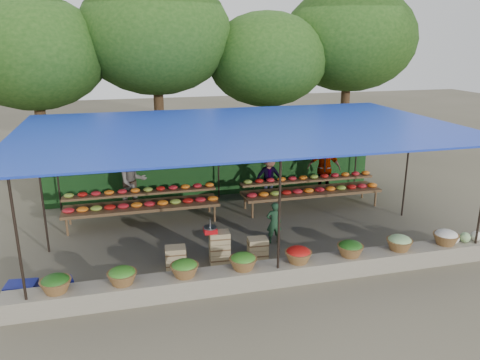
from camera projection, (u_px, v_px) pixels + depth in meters
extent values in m
plane|color=brown|center=(242.00, 232.00, 12.40)|extent=(60.00, 60.00, 0.00)
cube|color=gray|center=(275.00, 273.00, 9.80)|extent=(10.60, 0.55, 0.40)
cylinder|color=black|center=(19.00, 249.00, 8.15)|extent=(0.05, 0.05, 2.80)
cylinder|color=black|center=(279.00, 223.00, 9.31)|extent=(0.05, 0.05, 2.80)
cylinder|color=black|center=(42.00, 197.00, 10.84)|extent=(0.05, 0.05, 2.80)
cylinder|color=black|center=(407.00, 169.00, 13.15)|extent=(0.05, 0.05, 2.80)
cylinder|color=black|center=(56.00, 165.00, 13.52)|extent=(0.05, 0.05, 2.80)
cylinder|color=black|center=(218.00, 155.00, 14.68)|extent=(0.05, 0.05, 2.80)
cylinder|color=black|center=(357.00, 147.00, 15.84)|extent=(0.05, 0.05, 2.80)
cube|color=#1731AD|center=(242.00, 128.00, 11.59)|extent=(10.80, 6.60, 0.04)
cube|color=#1731AD|center=(266.00, 153.00, 9.79)|extent=(10.80, 2.19, 0.26)
cube|color=#1731AD|center=(224.00, 121.00, 13.49)|extent=(10.80, 2.19, 0.26)
cylinder|color=gray|center=(229.00, 146.00, 13.11)|extent=(9.60, 0.01, 0.01)
ellipsoid|color=yellow|center=(60.00, 166.00, 12.11)|extent=(0.23, 0.17, 0.30)
ellipsoid|color=yellow|center=(86.00, 165.00, 12.26)|extent=(0.23, 0.17, 0.30)
ellipsoid|color=yellow|center=(112.00, 163.00, 12.42)|extent=(0.23, 0.17, 0.30)
ellipsoid|color=yellow|center=(136.00, 162.00, 12.57)|extent=(0.23, 0.17, 0.30)
ellipsoid|color=yellow|center=(160.00, 160.00, 12.73)|extent=(0.23, 0.17, 0.30)
ellipsoid|color=yellow|center=(184.00, 159.00, 12.88)|extent=(0.23, 0.17, 0.30)
ellipsoid|color=yellow|center=(207.00, 157.00, 13.04)|extent=(0.23, 0.17, 0.30)
ellipsoid|color=yellow|center=(229.00, 156.00, 13.19)|extent=(0.23, 0.17, 0.30)
ellipsoid|color=yellow|center=(251.00, 155.00, 13.35)|extent=(0.23, 0.17, 0.30)
ellipsoid|color=yellow|center=(273.00, 153.00, 13.50)|extent=(0.23, 0.17, 0.30)
ellipsoid|color=yellow|center=(293.00, 152.00, 13.66)|extent=(0.23, 0.17, 0.30)
ellipsoid|color=yellow|center=(314.00, 151.00, 13.81)|extent=(0.23, 0.17, 0.30)
ellipsoid|color=yellow|center=(334.00, 149.00, 13.97)|extent=(0.23, 0.17, 0.30)
ellipsoid|color=yellow|center=(353.00, 148.00, 14.12)|extent=(0.23, 0.17, 0.30)
ellipsoid|color=yellow|center=(372.00, 147.00, 14.28)|extent=(0.23, 0.17, 0.30)
ellipsoid|color=#205516|center=(55.00, 281.00, 8.64)|extent=(0.52, 0.52, 0.23)
ellipsoid|color=#367920|center=(122.00, 273.00, 8.93)|extent=(0.52, 0.52, 0.23)
ellipsoid|color=#367920|center=(184.00, 266.00, 9.22)|extent=(0.52, 0.52, 0.23)
ellipsoid|color=#367920|center=(243.00, 259.00, 9.51)|extent=(0.52, 0.52, 0.23)
ellipsoid|color=#AD130E|center=(298.00, 252.00, 9.80)|extent=(0.52, 0.52, 0.23)
ellipsoid|color=#205516|center=(350.00, 246.00, 10.08)|extent=(0.52, 0.52, 0.23)
ellipsoid|color=#90BF77|center=(400.00, 241.00, 10.37)|extent=(0.52, 0.52, 0.23)
ellipsoid|color=silver|center=(446.00, 235.00, 10.66)|extent=(0.52, 0.52, 0.23)
cube|color=#1F4D1B|center=(217.00, 158.00, 14.96)|extent=(10.60, 0.06, 2.50)
cylinder|color=#392514|center=(42.00, 129.00, 15.87)|extent=(0.36, 0.36, 3.97)
ellipsoid|color=#17390F|center=(33.00, 53.00, 15.15)|extent=(4.77, 4.77, 3.69)
cylinder|color=#392514|center=(159.00, 115.00, 17.13)|extent=(0.36, 0.36, 4.48)
ellipsoid|color=#17390F|center=(155.00, 35.00, 16.32)|extent=(5.39, 5.39, 4.17)
cylinder|color=#392514|center=(266.00, 122.00, 17.93)|extent=(0.36, 0.36, 3.71)
ellipsoid|color=#17390F|center=(267.00, 59.00, 17.25)|extent=(4.47, 4.47, 3.45)
cylinder|color=#392514|center=(345.00, 109.00, 19.05)|extent=(0.36, 0.36, 4.35)
ellipsoid|color=#17390F|center=(349.00, 39.00, 18.26)|extent=(5.24, 5.24, 4.05)
cube|color=#513C20|center=(142.00, 206.00, 12.86)|extent=(4.20, 0.95, 0.08)
cube|color=#513C20|center=(141.00, 193.00, 13.05)|extent=(4.20, 0.35, 0.06)
cylinder|color=#513C20|center=(67.00, 227.00, 12.09)|extent=(0.06, 0.06, 0.50)
cylinder|color=#513C20|center=(215.00, 213.00, 13.03)|extent=(0.06, 0.06, 0.50)
cylinder|color=#513C20|center=(70.00, 216.00, 12.83)|extent=(0.06, 0.06, 0.50)
cylinder|color=#513C20|center=(209.00, 204.00, 13.77)|extent=(0.06, 0.06, 0.50)
ellipsoid|color=red|center=(68.00, 211.00, 12.23)|extent=(0.31, 0.26, 0.13)
ellipsoid|color=#87A934|center=(69.00, 195.00, 12.57)|extent=(0.26, 0.22, 0.12)
ellipsoid|color=orange|center=(82.00, 209.00, 12.32)|extent=(0.31, 0.26, 0.13)
ellipsoid|color=#AD130E|center=(82.00, 194.00, 12.66)|extent=(0.26, 0.22, 0.12)
ellipsoid|color=#87A934|center=(96.00, 208.00, 12.40)|extent=(0.31, 0.26, 0.13)
ellipsoid|color=red|center=(96.00, 193.00, 12.74)|extent=(0.26, 0.22, 0.12)
ellipsoid|color=#AD130E|center=(110.00, 207.00, 12.49)|extent=(0.31, 0.26, 0.13)
ellipsoid|color=orange|center=(109.00, 192.00, 12.82)|extent=(0.26, 0.22, 0.12)
ellipsoid|color=red|center=(123.00, 206.00, 12.57)|extent=(0.31, 0.26, 0.13)
ellipsoid|color=red|center=(122.00, 191.00, 12.91)|extent=(0.26, 0.22, 0.12)
ellipsoid|color=orange|center=(137.00, 205.00, 12.65)|extent=(0.31, 0.26, 0.13)
ellipsoid|color=orange|center=(135.00, 190.00, 12.99)|extent=(0.26, 0.22, 0.12)
ellipsoid|color=red|center=(150.00, 204.00, 12.74)|extent=(0.31, 0.26, 0.13)
ellipsoid|color=#87A934|center=(148.00, 189.00, 13.08)|extent=(0.26, 0.22, 0.12)
ellipsoid|color=orange|center=(163.00, 203.00, 12.82)|extent=(0.31, 0.26, 0.13)
ellipsoid|color=#AD130E|center=(161.00, 188.00, 13.16)|extent=(0.26, 0.22, 0.12)
ellipsoid|color=#87A934|center=(175.00, 202.00, 12.91)|extent=(0.31, 0.26, 0.13)
ellipsoid|color=red|center=(173.00, 187.00, 13.25)|extent=(0.26, 0.22, 0.12)
ellipsoid|color=#AD130E|center=(188.00, 201.00, 12.99)|extent=(0.31, 0.26, 0.13)
ellipsoid|color=orange|center=(185.00, 187.00, 13.33)|extent=(0.26, 0.22, 0.12)
ellipsoid|color=red|center=(200.00, 199.00, 13.08)|extent=(0.31, 0.26, 0.13)
ellipsoid|color=red|center=(197.00, 186.00, 13.41)|extent=(0.26, 0.22, 0.12)
ellipsoid|color=orange|center=(213.00, 198.00, 13.16)|extent=(0.31, 0.26, 0.13)
ellipsoid|color=orange|center=(209.00, 185.00, 13.50)|extent=(0.26, 0.22, 0.12)
cube|color=#513C20|center=(311.00, 192.00, 14.06)|extent=(4.20, 0.95, 0.08)
cube|color=#513C20|center=(308.00, 180.00, 14.26)|extent=(4.20, 0.35, 0.06)
cylinder|color=#513C20|center=(252.00, 210.00, 13.29)|extent=(0.06, 0.06, 0.50)
cylinder|color=#513C20|center=(375.00, 198.00, 14.23)|extent=(0.06, 0.06, 0.50)
cylinder|color=#513C20|center=(245.00, 201.00, 14.04)|extent=(0.06, 0.06, 0.50)
cylinder|color=#513C20|center=(362.00, 190.00, 14.97)|extent=(0.06, 0.06, 0.50)
ellipsoid|color=red|center=(252.00, 195.00, 13.44)|extent=(0.31, 0.26, 0.13)
ellipsoid|color=#87A934|center=(248.00, 182.00, 13.77)|extent=(0.26, 0.22, 0.12)
ellipsoid|color=orange|center=(263.00, 194.00, 13.52)|extent=(0.31, 0.26, 0.13)
ellipsoid|color=#AD130E|center=(259.00, 181.00, 13.86)|extent=(0.26, 0.22, 0.12)
ellipsoid|color=#87A934|center=(275.00, 193.00, 13.61)|extent=(0.31, 0.26, 0.13)
ellipsoid|color=red|center=(270.00, 180.00, 13.94)|extent=(0.26, 0.22, 0.12)
ellipsoid|color=#AD130E|center=(286.00, 192.00, 13.69)|extent=(0.31, 0.26, 0.13)
ellipsoid|color=orange|center=(281.00, 179.00, 14.03)|extent=(0.26, 0.22, 0.12)
ellipsoid|color=red|center=(297.00, 191.00, 13.77)|extent=(0.31, 0.26, 0.13)
ellipsoid|color=red|center=(292.00, 178.00, 14.11)|extent=(0.26, 0.22, 0.12)
ellipsoid|color=orange|center=(309.00, 190.00, 13.86)|extent=(0.31, 0.26, 0.13)
ellipsoid|color=orange|center=(303.00, 177.00, 14.20)|extent=(0.26, 0.22, 0.12)
ellipsoid|color=red|center=(319.00, 189.00, 13.94)|extent=(0.31, 0.26, 0.13)
ellipsoid|color=#87A934|center=(314.00, 177.00, 14.28)|extent=(0.26, 0.22, 0.12)
ellipsoid|color=orange|center=(330.00, 189.00, 14.03)|extent=(0.31, 0.26, 0.13)
ellipsoid|color=#AD130E|center=(324.00, 176.00, 14.36)|extent=(0.26, 0.22, 0.12)
ellipsoid|color=#87A934|center=(341.00, 188.00, 14.11)|extent=(0.31, 0.26, 0.13)
ellipsoid|color=red|center=(335.00, 175.00, 14.45)|extent=(0.26, 0.22, 0.12)
ellipsoid|color=#AD130E|center=(351.00, 187.00, 14.19)|extent=(0.31, 0.26, 0.13)
ellipsoid|color=orange|center=(345.00, 174.00, 14.53)|extent=(0.26, 0.22, 0.12)
ellipsoid|color=red|center=(362.00, 186.00, 14.28)|extent=(0.31, 0.26, 0.13)
ellipsoid|color=red|center=(355.00, 173.00, 14.62)|extent=(0.26, 0.22, 0.12)
ellipsoid|color=orange|center=(372.00, 185.00, 14.36)|extent=(0.31, 0.26, 0.13)
ellipsoid|color=orange|center=(365.00, 173.00, 14.70)|extent=(0.26, 0.22, 0.12)
cube|color=tan|center=(176.00, 263.00, 10.41)|extent=(0.47, 0.37, 0.25)
cube|color=tan|center=(175.00, 252.00, 10.33)|extent=(0.47, 0.37, 0.25)
cube|color=tan|center=(220.00, 258.00, 10.65)|extent=(0.47, 0.37, 0.25)
cube|color=tan|center=(220.00, 248.00, 10.57)|extent=(0.47, 0.37, 0.25)
cube|color=tan|center=(220.00, 237.00, 10.50)|extent=(0.47, 0.37, 0.25)
cube|color=tan|center=(258.00, 254.00, 10.86)|extent=(0.47, 0.37, 0.25)
cube|color=tan|center=(258.00, 243.00, 10.79)|extent=(0.47, 0.37, 0.25)
cube|color=red|center=(210.00, 230.00, 10.39)|extent=(0.29, 0.25, 0.11)
cylinder|color=gray|center=(210.00, 227.00, 10.37)|extent=(0.30, 0.30, 0.03)
cylinder|color=gray|center=(210.00, 224.00, 10.35)|extent=(0.03, 0.03, 0.21)
imported|color=#1B3D24|center=(274.00, 223.00, 11.60)|extent=(0.41, 0.30, 1.07)
imported|color=slate|center=(133.00, 182.00, 13.77)|extent=(1.01, 0.89, 1.73)
imported|color=slate|center=(269.00, 177.00, 14.47)|extent=(1.04, 0.62, 1.59)
imported|color=slate|center=(324.00, 168.00, 15.08)|extent=(1.15, 0.79, 1.81)
cube|color=navy|center=(22.00, 291.00, 9.16)|extent=(0.61, 0.47, 0.34)
cube|color=navy|center=(62.00, 286.00, 9.44)|extent=(0.50, 0.42, 0.26)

